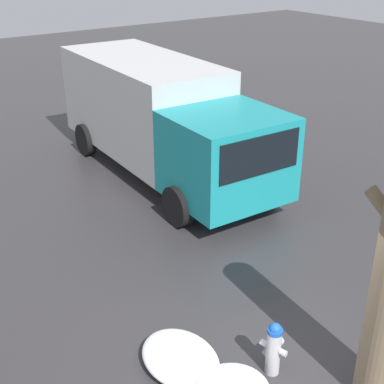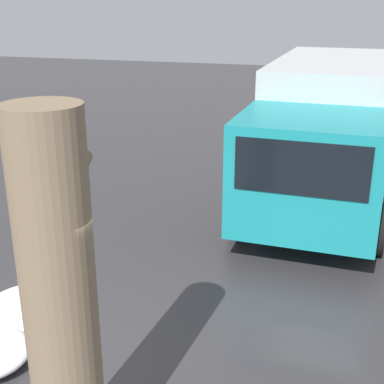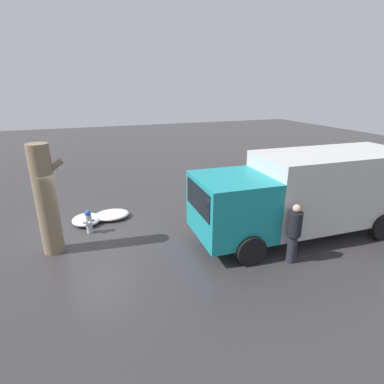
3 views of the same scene
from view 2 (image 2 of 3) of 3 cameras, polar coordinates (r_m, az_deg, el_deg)
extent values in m
plane|color=#333033|center=(6.77, -14.80, -18.10)|extent=(60.00, 60.00, 0.00)
cylinder|color=#B7B7BC|center=(6.56, -15.09, -15.65)|extent=(0.21, 0.21, 0.71)
cylinder|color=blue|center=(6.34, -15.41, -12.80)|extent=(0.22, 0.22, 0.07)
sphere|color=blue|center=(6.33, -15.44, -12.55)|extent=(0.18, 0.18, 0.18)
cylinder|color=#B7B7BC|center=(6.47, -13.80, -15.14)|extent=(0.14, 0.13, 0.11)
cylinder|color=#B7B7BC|center=(6.63, -14.81, -14.29)|extent=(0.12, 0.11, 0.09)
cylinder|color=#B7B7BC|center=(6.39, -15.52, -15.83)|extent=(0.12, 0.11, 0.09)
cylinder|color=#7F6B51|center=(4.64, -13.83, -11.95)|extent=(0.62, 0.62, 3.40)
cylinder|color=#7F6B51|center=(4.44, -13.11, 0.32)|extent=(0.70, 0.17, 0.57)
cube|color=teal|center=(9.11, 12.29, 2.20)|extent=(2.28, 2.44, 1.86)
cube|color=black|center=(7.95, 11.54, 2.44)|extent=(0.11, 1.98, 0.82)
cube|color=#BCBCBC|center=(12.65, 14.43, 8.26)|extent=(5.38, 2.57, 2.38)
cylinder|color=black|center=(9.50, 19.01, -3.72)|extent=(0.91, 0.32, 0.90)
cylinder|color=black|center=(9.70, 5.07, -2.13)|extent=(0.91, 0.32, 0.90)
cylinder|color=black|center=(14.19, 19.20, 4.05)|extent=(0.91, 0.32, 0.90)
cylinder|color=black|center=(14.33, 9.77, 5.04)|extent=(0.91, 0.32, 0.90)
ellipsoid|color=white|center=(7.75, -18.13, -11.82)|extent=(1.34, 1.02, 0.28)
camera|label=1|loc=(7.47, -75.93, 17.69)|focal=50.00mm
camera|label=3|loc=(8.50, 76.64, 10.49)|focal=28.00mm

